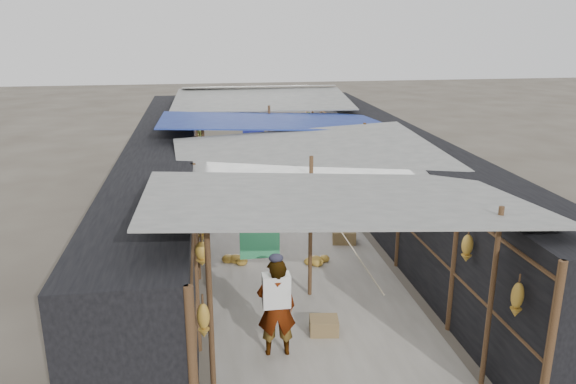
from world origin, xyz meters
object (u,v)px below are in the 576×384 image
black_basin (286,172)px  shopper_blue (269,165)px  vendor_seated (308,160)px  crate_near (324,326)px  vendor_elderly (276,308)px

black_basin → shopper_blue: shopper_blue is taller
shopper_blue → vendor_seated: 2.19m
crate_near → black_basin: crate_near is taller
vendor_elderly → vendor_seated: vendor_elderly is taller
vendor_seated → vendor_elderly: bearing=-22.6°
black_basin → vendor_elderly: vendor_elderly is taller
crate_near → shopper_blue: shopper_blue is taller
vendor_elderly → shopper_blue: bearing=-93.3°
crate_near → black_basin: size_ratio=0.76×
vendor_seated → black_basin: bearing=-110.1°
crate_near → shopper_blue: (0.07, 7.93, 0.65)m
black_basin → vendor_seated: 0.85m
vendor_elderly → shopper_blue: size_ratio=0.99×
shopper_blue → black_basin: bearing=78.7°
crate_near → vendor_seated: (1.55, 9.53, 0.37)m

